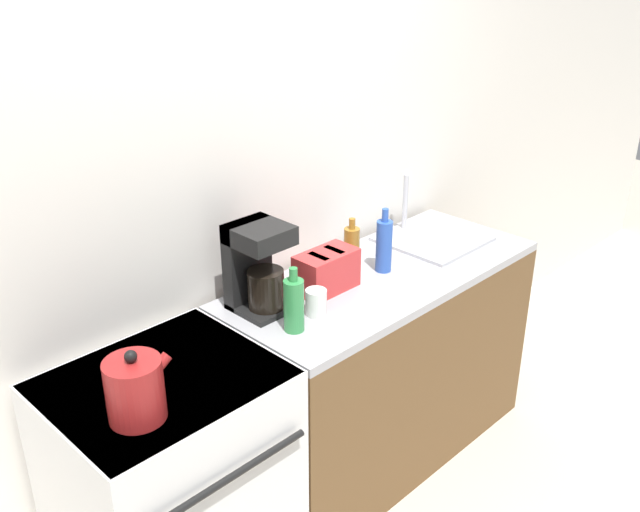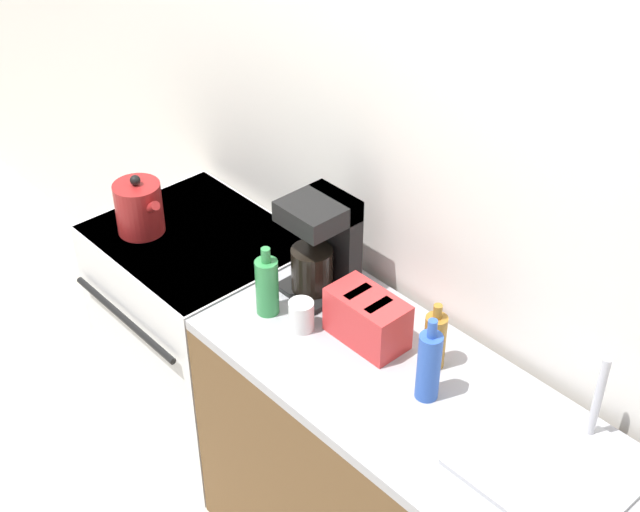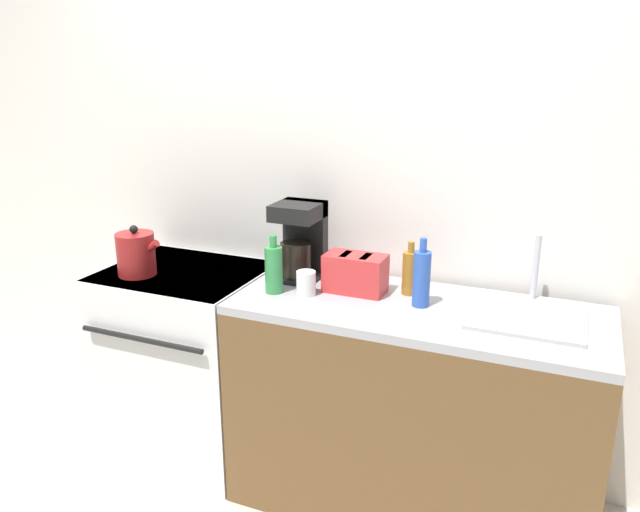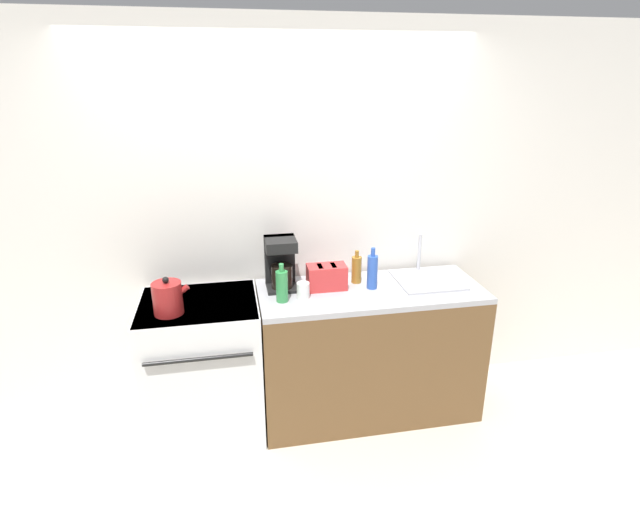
% 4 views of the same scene
% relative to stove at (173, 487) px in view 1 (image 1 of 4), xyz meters
% --- Properties ---
extents(wall_back, '(8.00, 0.05, 2.60)m').
position_rel_stove_xyz_m(wall_back, '(0.58, 0.36, 0.83)').
color(wall_back, silver).
rests_on(wall_back, ground_plane).
extents(stove, '(0.72, 0.65, 0.93)m').
position_rel_stove_xyz_m(stove, '(0.00, 0.00, 0.00)').
color(stove, silver).
rests_on(stove, ground_plane).
extents(counter_block, '(1.47, 0.61, 0.93)m').
position_rel_stove_xyz_m(counter_block, '(1.11, -0.00, -0.01)').
color(counter_block, brown).
rests_on(counter_block, ground_plane).
extents(kettle, '(0.21, 0.17, 0.23)m').
position_rel_stove_xyz_m(kettle, '(-0.16, -0.12, 0.55)').
color(kettle, maroon).
rests_on(kettle, stove).
extents(toaster, '(0.25, 0.14, 0.16)m').
position_rel_stove_xyz_m(toaster, '(0.82, 0.06, 0.53)').
color(toaster, red).
rests_on(toaster, counter_block).
extents(coffee_maker, '(0.20, 0.21, 0.34)m').
position_rel_stove_xyz_m(coffee_maker, '(0.53, 0.14, 0.63)').
color(coffee_maker, black).
rests_on(coffee_maker, counter_block).
extents(sink_tray, '(0.42, 0.42, 0.28)m').
position_rel_stove_xyz_m(sink_tray, '(1.52, 0.07, 0.47)').
color(sink_tray, '#B7B7BC').
rests_on(sink_tray, counter_block).
extents(bottle_blue, '(0.07, 0.07, 0.28)m').
position_rel_stove_xyz_m(bottle_blue, '(1.11, 0.01, 0.57)').
color(bottle_blue, '#2D56B7').
rests_on(bottle_blue, counter_block).
extents(bottle_green, '(0.07, 0.07, 0.25)m').
position_rel_stove_xyz_m(bottle_green, '(0.51, -0.08, 0.55)').
color(bottle_green, '#338C47').
rests_on(bottle_green, counter_block).
extents(bottle_amber, '(0.07, 0.07, 0.22)m').
position_rel_stove_xyz_m(bottle_amber, '(1.04, 0.12, 0.55)').
color(bottle_amber, '#9E6B23').
rests_on(bottle_amber, counter_block).
extents(cup_white, '(0.08, 0.08, 0.10)m').
position_rel_stove_xyz_m(cup_white, '(0.65, -0.06, 0.50)').
color(cup_white, white).
rests_on(cup_white, counter_block).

